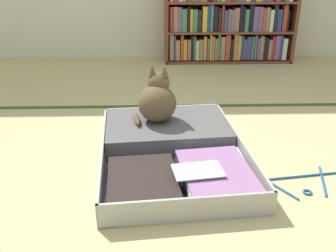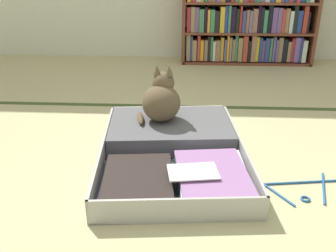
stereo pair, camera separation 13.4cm
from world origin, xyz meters
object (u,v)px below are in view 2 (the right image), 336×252
object	(u,v)px
bookshelf	(247,18)
clothes_hanger	(297,188)
black_cat	(162,100)
open_suitcase	(173,147)

from	to	relation	value
bookshelf	clothes_hanger	bearing A→B (deg)	-91.31
bookshelf	clothes_hanger	xyz separation A→B (m)	(-0.05, -2.20, -0.41)
black_cat	open_suitcase	bearing A→B (deg)	-71.32
open_suitcase	black_cat	distance (m)	0.29
bookshelf	black_cat	size ratio (longest dim) A/B	4.13
bookshelf	open_suitcase	size ratio (longest dim) A/B	1.22
open_suitcase	clothes_hanger	xyz separation A→B (m)	(0.56, -0.27, -0.04)
bookshelf	black_cat	world-z (taller)	bookshelf
bookshelf	black_cat	xyz separation A→B (m)	(-0.68, -1.71, -0.19)
black_cat	clothes_hanger	distance (m)	0.83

